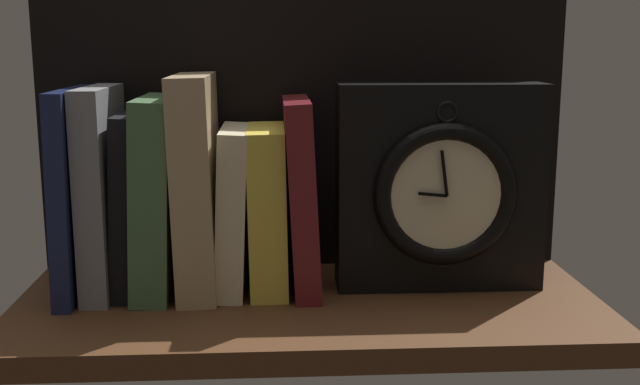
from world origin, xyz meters
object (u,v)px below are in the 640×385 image
(book_maroon_dawkins, at_px, (301,194))
(framed_clock, at_px, (440,188))
(book_navy_bierce, at_px, (76,192))
(book_green_romantic, at_px, (158,195))
(book_gray_chess, at_px, (102,190))
(book_black_skeptic, at_px, (128,203))
(book_yellow_seinlanguage, at_px, (268,208))
(book_tan_shortstories, at_px, (197,184))
(book_cream_twain, at_px, (233,209))

(book_maroon_dawkins, xyz_separation_m, framed_clock, (0.15, -0.01, 0.01))
(book_navy_bierce, distance_m, book_green_romantic, 0.09)
(book_gray_chess, bearing_deg, book_navy_bierce, 180.00)
(framed_clock, bearing_deg, book_black_skeptic, 177.63)
(book_gray_chess, bearing_deg, book_green_romantic, 0.00)
(book_navy_bierce, distance_m, book_yellow_seinlanguage, 0.21)
(book_navy_bierce, distance_m, framed_clock, 0.40)
(book_green_romantic, xyz_separation_m, book_tan_shortstories, (0.04, 0.00, 0.01))
(book_gray_chess, relative_size, book_yellow_seinlanguage, 1.25)
(book_gray_chess, height_order, book_cream_twain, book_gray_chess)
(book_tan_shortstories, distance_m, book_cream_twain, 0.05)
(book_gray_chess, height_order, framed_clock, framed_clock)
(book_navy_bierce, bearing_deg, book_gray_chess, 0.00)
(book_black_skeptic, relative_size, book_maroon_dawkins, 0.93)
(book_black_skeptic, distance_m, book_maroon_dawkins, 0.19)
(book_black_skeptic, height_order, book_tan_shortstories, book_tan_shortstories)
(book_cream_twain, bearing_deg, book_green_romantic, 180.00)
(book_tan_shortstories, relative_size, book_cream_twain, 1.32)
(book_tan_shortstories, height_order, book_yellow_seinlanguage, book_tan_shortstories)
(framed_clock, bearing_deg, book_yellow_seinlanguage, 175.73)
(book_black_skeptic, bearing_deg, book_yellow_seinlanguage, 0.00)
(book_gray_chess, height_order, book_yellow_seinlanguage, book_gray_chess)
(book_navy_bierce, relative_size, book_green_romantic, 1.05)
(book_gray_chess, height_order, book_green_romantic, book_gray_chess)
(book_tan_shortstories, height_order, framed_clock, book_tan_shortstories)
(book_navy_bierce, relative_size, book_tan_shortstories, 0.94)
(book_yellow_seinlanguage, bearing_deg, book_green_romantic, 180.00)
(book_navy_bierce, relative_size, framed_clock, 0.98)
(book_gray_chess, bearing_deg, framed_clock, -2.20)
(book_gray_chess, xyz_separation_m, book_cream_twain, (0.14, 0.00, -0.02))
(book_green_romantic, xyz_separation_m, book_yellow_seinlanguage, (0.12, 0.00, -0.02))
(book_tan_shortstories, xyz_separation_m, book_maroon_dawkins, (0.11, 0.00, -0.01))
(book_yellow_seinlanguage, bearing_deg, book_navy_bierce, 180.00)
(book_navy_bierce, height_order, book_gray_chess, book_gray_chess)
(book_green_romantic, bearing_deg, book_navy_bierce, 180.00)
(book_cream_twain, bearing_deg, book_black_skeptic, 180.00)
(book_tan_shortstories, relative_size, book_yellow_seinlanguage, 1.32)
(book_navy_bierce, distance_m, book_tan_shortstories, 0.13)
(book_black_skeptic, relative_size, book_cream_twain, 1.09)
(book_black_skeptic, distance_m, book_green_romantic, 0.03)
(framed_clock, bearing_deg, book_navy_bierce, 177.95)
(book_navy_bierce, height_order, book_maroon_dawkins, book_navy_bierce)
(book_black_skeptic, bearing_deg, book_green_romantic, 0.00)
(book_navy_bierce, xyz_separation_m, book_cream_twain, (0.17, 0.00, -0.02))
(book_black_skeptic, xyz_separation_m, book_yellow_seinlanguage, (0.15, 0.00, -0.01))
(book_cream_twain, distance_m, framed_clock, 0.23)
(book_black_skeptic, xyz_separation_m, book_tan_shortstories, (0.08, 0.00, 0.02))
(book_black_skeptic, bearing_deg, book_maroon_dawkins, 0.00)
(book_tan_shortstories, distance_m, book_maroon_dawkins, 0.11)
(book_navy_bierce, bearing_deg, book_tan_shortstories, 0.00)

